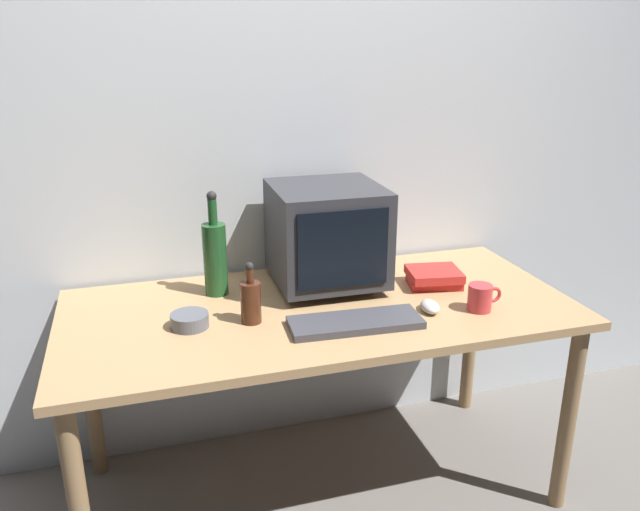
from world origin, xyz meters
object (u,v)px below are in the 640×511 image
(bottle_tall, at_px, (215,256))
(book_stack, at_px, (434,277))
(computer_mouse, at_px, (430,306))
(mug, at_px, (481,298))
(keyboard, at_px, (355,322))
(crt_monitor, at_px, (327,235))
(cd_spindle, at_px, (190,320))
(bottle_short, at_px, (251,300))

(bottle_tall, distance_m, book_stack, 0.79)
(computer_mouse, xyz_separation_m, mug, (0.16, -0.04, 0.03))
(keyboard, xyz_separation_m, mug, (0.44, -0.00, 0.03))
(crt_monitor, xyz_separation_m, keyboard, (-0.02, -0.36, -0.18))
(mug, bearing_deg, cd_spindle, 171.07)
(keyboard, bearing_deg, crt_monitor, 90.72)
(keyboard, relative_size, book_stack, 1.96)
(computer_mouse, bearing_deg, bottle_tall, 160.88)
(crt_monitor, relative_size, keyboard, 0.93)
(crt_monitor, distance_m, bottle_short, 0.42)
(bottle_short, bearing_deg, keyboard, -21.87)
(bottle_tall, xyz_separation_m, bottle_short, (0.07, -0.27, -0.07))
(crt_monitor, xyz_separation_m, bottle_short, (-0.32, -0.23, -0.12))
(crt_monitor, height_order, bottle_tall, bottle_tall)
(keyboard, distance_m, bottle_tall, 0.56)
(keyboard, height_order, cd_spindle, cd_spindle)
(bottle_short, height_order, book_stack, bottle_short)
(book_stack, relative_size, mug, 1.79)
(keyboard, relative_size, bottle_tall, 1.13)
(bottle_short, xyz_separation_m, cd_spindle, (-0.19, 0.02, -0.05))
(crt_monitor, distance_m, computer_mouse, 0.45)
(mug, bearing_deg, keyboard, 179.37)
(bottle_short, bearing_deg, mug, -9.77)
(bottle_short, distance_m, book_stack, 0.71)
(book_stack, distance_m, mug, 0.25)
(bottle_short, xyz_separation_m, book_stack, (0.70, 0.11, -0.04))
(keyboard, xyz_separation_m, computer_mouse, (0.27, 0.03, 0.01))
(crt_monitor, bearing_deg, bottle_tall, 175.06)
(cd_spindle, bearing_deg, crt_monitor, 22.52)
(bottle_tall, xyz_separation_m, cd_spindle, (-0.12, -0.25, -0.12))
(bottle_tall, height_order, bottle_short, bottle_tall)
(computer_mouse, distance_m, mug, 0.17)
(book_stack, xyz_separation_m, cd_spindle, (-0.89, -0.10, -0.01))
(mug, bearing_deg, bottle_tall, 154.21)
(cd_spindle, bearing_deg, computer_mouse, -8.07)
(keyboard, distance_m, computer_mouse, 0.28)
(computer_mouse, bearing_deg, cd_spindle, -178.51)
(computer_mouse, distance_m, bottle_tall, 0.76)
(keyboard, distance_m, mug, 0.44)
(bottle_tall, relative_size, book_stack, 1.74)
(mug, bearing_deg, crt_monitor, 139.46)
(bottle_short, relative_size, cd_spindle, 1.70)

